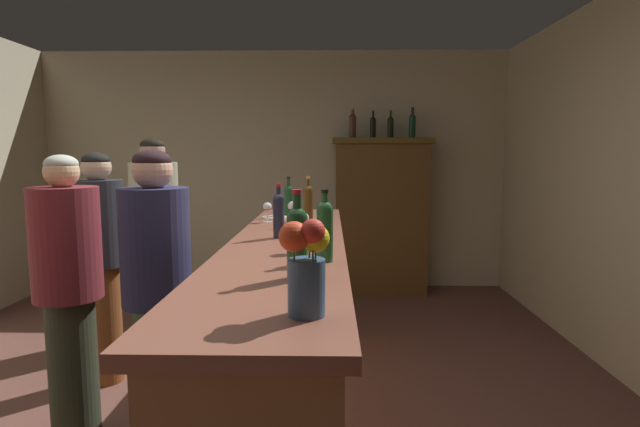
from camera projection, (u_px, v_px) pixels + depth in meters
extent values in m
cube|color=#C4B795|center=(275.00, 171.00, 5.78)|extent=(5.32, 0.12, 2.66)
cube|color=brown|center=(287.00, 338.00, 2.81)|extent=(0.55, 3.01, 1.00)
cube|color=brown|center=(287.00, 245.00, 2.75)|extent=(0.62, 3.13, 0.05)
cube|color=brown|center=(381.00, 216.00, 5.49)|extent=(0.98, 0.40, 1.69)
cube|color=#533F16|center=(382.00, 141.00, 5.40)|extent=(1.06, 0.46, 0.06)
cylinder|color=#1A3E1D|center=(297.00, 248.00, 1.90)|extent=(0.08, 0.08, 0.23)
sphere|color=#1A3E1D|center=(297.00, 218.00, 1.89)|extent=(0.08, 0.08, 0.08)
cylinder|color=#1A3E1D|center=(297.00, 206.00, 1.88)|extent=(0.03, 0.03, 0.09)
cylinder|color=#AC1824|center=(297.00, 192.00, 1.88)|extent=(0.04, 0.04, 0.02)
cylinder|color=#183E20|center=(289.00, 203.00, 3.80)|extent=(0.07, 0.07, 0.20)
sphere|color=#183E20|center=(289.00, 190.00, 3.79)|extent=(0.07, 0.07, 0.07)
cylinder|color=#183E20|center=(288.00, 184.00, 3.79)|extent=(0.03, 0.03, 0.09)
cylinder|color=black|center=(288.00, 178.00, 3.78)|extent=(0.03, 0.03, 0.02)
cylinder|color=#235028|center=(325.00, 236.00, 2.21)|extent=(0.07, 0.07, 0.23)
sphere|color=#235028|center=(325.00, 210.00, 2.19)|extent=(0.07, 0.07, 0.07)
cylinder|color=#235028|center=(325.00, 201.00, 2.19)|extent=(0.03, 0.03, 0.07)
cylinder|color=black|center=(325.00, 191.00, 2.18)|extent=(0.03, 0.03, 0.02)
cylinder|color=#202435|center=(279.00, 219.00, 2.83)|extent=(0.06, 0.06, 0.22)
sphere|color=#202435|center=(279.00, 199.00, 2.82)|extent=(0.06, 0.06, 0.06)
cylinder|color=#202435|center=(278.00, 193.00, 2.82)|extent=(0.02, 0.02, 0.07)
cylinder|color=red|center=(278.00, 185.00, 2.81)|extent=(0.03, 0.03, 0.02)
cylinder|color=#4F3512|center=(308.00, 208.00, 3.33)|extent=(0.06, 0.06, 0.23)
sphere|color=#4F3512|center=(308.00, 190.00, 3.32)|extent=(0.06, 0.06, 0.06)
cylinder|color=#4F3512|center=(308.00, 185.00, 3.31)|extent=(0.02, 0.02, 0.08)
cylinder|color=gold|center=(308.00, 178.00, 3.31)|extent=(0.02, 0.02, 0.02)
cylinder|color=white|center=(300.00, 252.00, 2.42)|extent=(0.06, 0.06, 0.00)
cylinder|color=white|center=(300.00, 243.00, 2.42)|extent=(0.01, 0.01, 0.08)
ellipsoid|color=white|center=(300.00, 226.00, 2.41)|extent=(0.08, 0.08, 0.08)
cylinder|color=white|center=(268.00, 222.00, 3.49)|extent=(0.06, 0.06, 0.00)
cylinder|color=white|center=(267.00, 216.00, 3.49)|extent=(0.01, 0.01, 0.08)
ellipsoid|color=white|center=(267.00, 207.00, 3.48)|extent=(0.06, 0.06, 0.06)
ellipsoid|color=maroon|center=(267.00, 209.00, 3.48)|extent=(0.05, 0.05, 0.02)
cylinder|color=white|center=(293.00, 221.00, 3.52)|extent=(0.07, 0.07, 0.00)
cylinder|color=white|center=(293.00, 216.00, 3.51)|extent=(0.01, 0.01, 0.07)
ellipsoid|color=white|center=(292.00, 206.00, 3.50)|extent=(0.07, 0.07, 0.07)
ellipsoid|color=maroon|center=(292.00, 209.00, 3.50)|extent=(0.05, 0.05, 0.03)
cylinder|color=white|center=(302.00, 237.00, 2.87)|extent=(0.07, 0.07, 0.00)
cylinder|color=white|center=(302.00, 230.00, 2.86)|extent=(0.01, 0.01, 0.07)
ellipsoid|color=white|center=(302.00, 218.00, 2.85)|extent=(0.08, 0.08, 0.07)
cylinder|color=#365072|center=(306.00, 288.00, 1.47)|extent=(0.11, 0.11, 0.17)
cylinder|color=#38602D|center=(315.00, 261.00, 1.45)|extent=(0.01, 0.01, 0.13)
sphere|color=yellow|center=(315.00, 238.00, 1.45)|extent=(0.08, 0.08, 0.08)
cylinder|color=#38602D|center=(309.00, 256.00, 1.48)|extent=(0.01, 0.01, 0.15)
sphere|color=red|center=(309.00, 231.00, 1.47)|extent=(0.06, 0.06, 0.06)
cylinder|color=#38602D|center=(294.00, 258.00, 1.48)|extent=(0.01, 0.01, 0.13)
sphere|color=gold|center=(294.00, 235.00, 1.47)|extent=(0.07, 0.07, 0.07)
cylinder|color=#38602D|center=(294.00, 260.00, 1.44)|extent=(0.01, 0.01, 0.14)
sphere|color=#DF421F|center=(294.00, 237.00, 1.43)|extent=(0.09, 0.09, 0.09)
cylinder|color=#38602D|center=(313.00, 258.00, 1.43)|extent=(0.01, 0.01, 0.15)
sphere|color=red|center=(313.00, 231.00, 1.42)|extent=(0.07, 0.07, 0.07)
cylinder|color=white|center=(275.00, 217.00, 3.71)|extent=(0.20, 0.20, 0.01)
cylinder|color=#492921|center=(353.00, 128.00, 5.39)|extent=(0.07, 0.07, 0.22)
sphere|color=#492921|center=(353.00, 117.00, 5.37)|extent=(0.07, 0.07, 0.07)
cylinder|color=#492921|center=(353.00, 113.00, 5.37)|extent=(0.03, 0.03, 0.08)
cylinder|color=gold|center=(353.00, 109.00, 5.36)|extent=(0.03, 0.03, 0.02)
cylinder|color=black|center=(373.00, 129.00, 5.38)|extent=(0.06, 0.06, 0.19)
sphere|color=black|center=(373.00, 120.00, 5.37)|extent=(0.06, 0.06, 0.06)
cylinder|color=black|center=(373.00, 116.00, 5.37)|extent=(0.02, 0.02, 0.08)
cylinder|color=black|center=(373.00, 111.00, 5.36)|extent=(0.02, 0.02, 0.02)
cylinder|color=black|center=(391.00, 129.00, 5.38)|extent=(0.06, 0.06, 0.19)
sphere|color=black|center=(391.00, 120.00, 5.37)|extent=(0.06, 0.06, 0.06)
cylinder|color=black|center=(391.00, 116.00, 5.36)|extent=(0.02, 0.02, 0.09)
cylinder|color=black|center=(391.00, 111.00, 5.36)|extent=(0.02, 0.02, 0.02)
cylinder|color=#153825|center=(412.00, 128.00, 5.38)|extent=(0.07, 0.07, 0.22)
sphere|color=#153825|center=(412.00, 118.00, 5.36)|extent=(0.07, 0.07, 0.07)
cylinder|color=#153825|center=(413.00, 113.00, 5.36)|extent=(0.03, 0.03, 0.09)
cylinder|color=black|center=(413.00, 108.00, 5.35)|extent=(0.03, 0.03, 0.02)
cylinder|color=brown|center=(104.00, 324.00, 3.36)|extent=(0.23, 0.23, 0.79)
cylinder|color=#272A31|center=(99.00, 223.00, 3.28)|extent=(0.31, 0.31, 0.56)
sphere|color=#D6AE8F|center=(96.00, 167.00, 3.24)|extent=(0.19, 0.19, 0.19)
ellipsoid|color=black|center=(96.00, 160.00, 3.23)|extent=(0.18, 0.18, 0.10)
cylinder|color=maroon|center=(158.00, 287.00, 4.25)|extent=(0.28, 0.28, 0.82)
cylinder|color=#AFAF93|center=(154.00, 201.00, 4.16)|extent=(0.39, 0.39, 0.64)
sphere|color=tan|center=(152.00, 151.00, 4.11)|extent=(0.20, 0.20, 0.20)
ellipsoid|color=black|center=(152.00, 145.00, 4.11)|extent=(0.19, 0.19, 0.11)
cylinder|color=#466A4C|center=(161.00, 379.00, 2.54)|extent=(0.24, 0.24, 0.79)
cylinder|color=#28294D|center=(155.00, 247.00, 2.46)|extent=(0.34, 0.34, 0.58)
sphere|color=#E0A887|center=(152.00, 170.00, 2.41)|extent=(0.19, 0.19, 0.19)
ellipsoid|color=black|center=(152.00, 161.00, 2.41)|extent=(0.18, 0.18, 0.11)
cylinder|color=#2E3223|center=(73.00, 367.00, 2.71)|extent=(0.25, 0.25, 0.76)
cylinder|color=maroon|center=(66.00, 243.00, 2.63)|extent=(0.35, 0.35, 0.59)
sphere|color=#D8B580|center=(62.00, 172.00, 2.58)|extent=(0.18, 0.18, 0.18)
ellipsoid|color=#B2B5A4|center=(61.00, 164.00, 2.58)|extent=(0.17, 0.17, 0.10)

